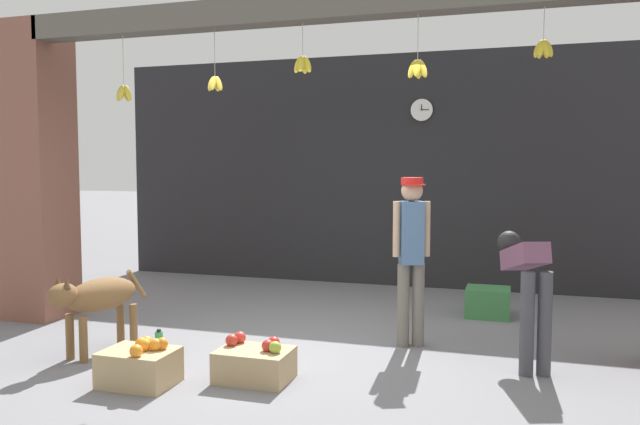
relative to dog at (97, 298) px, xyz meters
The scene contains 12 objects.
ground_plane 1.88m from the dog, 22.45° to the left, with size 60.00×60.00×0.00m, color slate.
shop_back_wall 4.42m from the dog, 67.05° to the left, with size 7.70×0.12×3.17m, color #232326.
shop_pillar_left 2.12m from the dog, 147.04° to the left, with size 0.70×0.60×3.17m, color brown.
storefront_awning 3.14m from the dog, 25.83° to the left, with size 5.80×0.25×0.89m.
dog is the anchor object (origin of this frame).
shopkeeper 2.82m from the dog, 22.50° to the left, with size 0.32×0.29×1.55m.
worker_stooping 3.66m from the dog, 12.23° to the left, with size 0.44×0.81×1.08m.
fruit_crate_oranges 1.03m from the dog, 35.29° to the right, with size 0.53×0.40×0.35m.
fruit_crate_apples 1.63m from the dog, ahead, with size 0.56×0.40×0.33m.
produce_box_green 4.05m from the dog, 37.27° to the left, with size 0.47×0.41×0.32m, color #387A42.
water_bottle 0.67m from the dog, 12.25° to the left, with size 0.07×0.07×0.23m.
wall_clock 4.87m from the dog, 59.83° to the left, with size 0.31×0.03×0.31m.
Camera 1 is at (1.79, -5.24, 1.65)m, focal length 35.00 mm.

